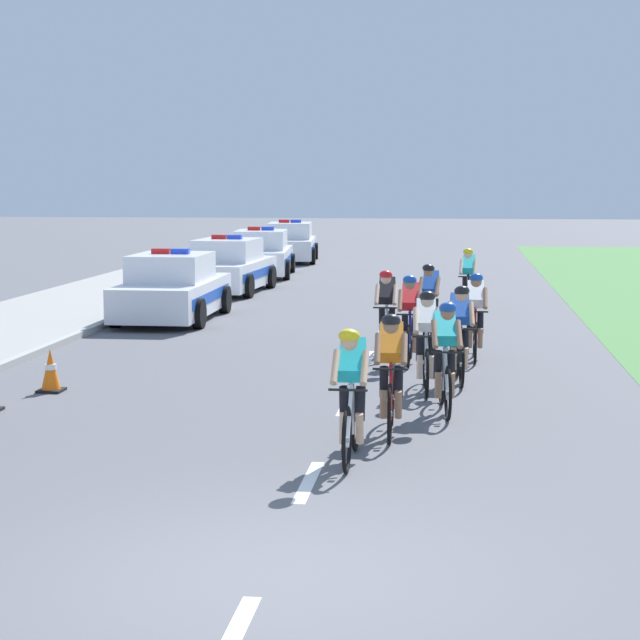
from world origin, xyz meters
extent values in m
plane|color=#56565B|center=(0.00, 0.00, 0.00)|extent=(160.00, 160.00, 0.00)
cube|color=gray|center=(-7.70, 14.00, 0.06)|extent=(3.82, 60.00, 0.12)
cube|color=#9E9E99|center=(-5.87, 14.00, 0.07)|extent=(0.16, 60.00, 0.13)
cube|color=white|center=(0.00, 2.81, 0.00)|extent=(0.14, 1.60, 0.01)
cube|color=white|center=(0.00, 6.81, 0.00)|extent=(0.14, 1.60, 0.01)
cube|color=white|center=(0.00, 10.81, 0.00)|extent=(0.14, 1.60, 0.01)
cube|color=white|center=(0.00, 14.81, 0.00)|extent=(0.14, 1.60, 0.01)
torus|color=black|center=(0.36, 3.21, 0.36)|extent=(0.05, 0.72, 0.72)
cylinder|color=#99999E|center=(0.36, 3.21, 0.36)|extent=(0.06, 0.06, 0.06)
torus|color=black|center=(0.36, 4.21, 0.36)|extent=(0.05, 0.72, 0.72)
cylinder|color=#99999E|center=(0.36, 4.21, 0.36)|extent=(0.06, 0.06, 0.06)
cylinder|color=white|center=(0.36, 3.66, 0.90)|extent=(0.04, 0.55, 0.04)
cylinder|color=white|center=(0.36, 3.48, 0.58)|extent=(0.04, 0.48, 0.63)
cylinder|color=white|center=(0.36, 3.86, 0.60)|extent=(0.04, 0.04, 0.65)
cylinder|color=black|center=(0.36, 3.31, 0.88)|extent=(0.42, 0.03, 0.03)
cube|color=black|center=(0.36, 3.86, 0.94)|extent=(0.10, 0.22, 0.05)
cube|color=#19B2B7|center=(0.36, 3.73, 1.14)|extent=(0.28, 0.55, 0.46)
cube|color=black|center=(0.36, 3.85, 0.98)|extent=(0.28, 0.20, 0.18)
cylinder|color=black|center=(0.45, 3.80, 0.64)|extent=(0.11, 0.22, 0.40)
cylinder|color=tan|center=(0.45, 3.72, 0.37)|extent=(0.09, 0.15, 0.36)
cylinder|color=black|center=(0.27, 3.80, 0.64)|extent=(0.11, 0.17, 0.40)
cylinder|color=tan|center=(0.27, 3.72, 0.37)|extent=(0.09, 0.12, 0.36)
cylinder|color=tan|center=(0.52, 3.52, 1.09)|extent=(0.08, 0.40, 0.35)
cylinder|color=tan|center=(0.20, 3.52, 1.09)|extent=(0.08, 0.40, 0.35)
sphere|color=tan|center=(0.36, 3.43, 1.38)|extent=(0.19, 0.19, 0.19)
ellipsoid|color=yellow|center=(0.36, 3.42, 1.45)|extent=(0.23, 0.32, 0.24)
torus|color=black|center=(0.73, 4.56, 0.36)|extent=(0.07, 0.73, 0.72)
cylinder|color=#99999E|center=(0.73, 4.56, 0.36)|extent=(0.06, 0.06, 0.06)
torus|color=black|center=(0.70, 5.56, 0.36)|extent=(0.07, 0.73, 0.72)
cylinder|color=#99999E|center=(0.70, 5.56, 0.36)|extent=(0.06, 0.06, 0.06)
cylinder|color=#B21919|center=(0.72, 5.01, 0.90)|extent=(0.05, 0.55, 0.04)
cylinder|color=#B21919|center=(0.72, 4.84, 0.58)|extent=(0.06, 0.48, 0.63)
cylinder|color=#B21919|center=(0.71, 5.21, 0.60)|extent=(0.04, 0.04, 0.65)
cylinder|color=black|center=(0.73, 4.66, 0.88)|extent=(0.42, 0.04, 0.03)
cube|color=black|center=(0.71, 5.21, 0.94)|extent=(0.11, 0.22, 0.05)
cube|color=orange|center=(0.72, 5.09, 1.14)|extent=(0.30, 0.55, 0.47)
cube|color=black|center=(0.71, 5.20, 0.98)|extent=(0.29, 0.21, 0.18)
cylinder|color=black|center=(0.80, 5.16, 0.64)|extent=(0.12, 0.23, 0.40)
cylinder|color=#9E7051|center=(0.81, 5.08, 0.37)|extent=(0.09, 0.16, 0.36)
cylinder|color=black|center=(0.62, 5.15, 0.64)|extent=(0.12, 0.17, 0.40)
cylinder|color=#9E7051|center=(0.63, 5.07, 0.37)|extent=(0.09, 0.13, 0.36)
cylinder|color=#9E7051|center=(0.88, 4.88, 1.09)|extent=(0.09, 0.40, 0.35)
cylinder|color=#9E7051|center=(0.56, 4.87, 1.09)|extent=(0.09, 0.40, 0.35)
sphere|color=#9E7051|center=(0.73, 4.79, 1.38)|extent=(0.19, 0.19, 0.19)
ellipsoid|color=black|center=(0.73, 4.78, 1.45)|extent=(0.24, 0.32, 0.24)
torus|color=black|center=(1.41, 5.93, 0.36)|extent=(0.11, 0.72, 0.72)
cylinder|color=#99999E|center=(1.41, 5.93, 0.36)|extent=(0.07, 0.07, 0.06)
torus|color=black|center=(1.31, 6.92, 0.36)|extent=(0.11, 0.72, 0.72)
cylinder|color=#99999E|center=(1.31, 6.92, 0.36)|extent=(0.07, 0.07, 0.06)
cylinder|color=silver|center=(1.36, 6.37, 0.90)|extent=(0.09, 0.55, 0.04)
cylinder|color=silver|center=(1.38, 6.20, 0.58)|extent=(0.09, 0.48, 0.63)
cylinder|color=silver|center=(1.34, 6.57, 0.60)|extent=(0.04, 0.04, 0.65)
cylinder|color=black|center=(1.40, 6.03, 0.88)|extent=(0.42, 0.07, 0.03)
cube|color=black|center=(1.34, 6.57, 0.94)|extent=(0.12, 0.23, 0.05)
cube|color=#19B2B7|center=(1.36, 6.45, 1.14)|extent=(0.33, 0.58, 0.44)
cube|color=black|center=(1.34, 6.56, 0.98)|extent=(0.30, 0.23, 0.18)
cylinder|color=black|center=(1.44, 6.52, 0.64)|extent=(0.13, 0.23, 0.40)
cylinder|color=#9E7051|center=(1.45, 6.44, 0.37)|extent=(0.10, 0.16, 0.36)
cylinder|color=black|center=(1.26, 6.50, 0.64)|extent=(0.13, 0.18, 0.40)
cylinder|color=#9E7051|center=(1.27, 6.42, 0.37)|extent=(0.10, 0.13, 0.36)
cylinder|color=#9E7051|center=(1.54, 6.25, 1.09)|extent=(0.11, 0.41, 0.35)
cylinder|color=#9E7051|center=(1.22, 6.22, 1.09)|extent=(0.11, 0.41, 0.35)
sphere|color=#9E7051|center=(1.38, 6.15, 1.38)|extent=(0.19, 0.19, 0.19)
ellipsoid|color=blue|center=(1.39, 6.14, 1.45)|extent=(0.26, 0.33, 0.24)
torus|color=black|center=(1.10, 7.34, 0.36)|extent=(0.08, 0.73, 0.72)
cylinder|color=#99999E|center=(1.10, 7.34, 0.36)|extent=(0.06, 0.06, 0.06)
torus|color=black|center=(1.04, 8.33, 0.36)|extent=(0.08, 0.73, 0.72)
cylinder|color=#99999E|center=(1.04, 8.33, 0.36)|extent=(0.06, 0.06, 0.06)
cylinder|color=silver|center=(1.07, 7.78, 0.90)|extent=(0.07, 0.55, 0.04)
cylinder|color=silver|center=(1.08, 7.61, 0.58)|extent=(0.07, 0.48, 0.63)
cylinder|color=silver|center=(1.06, 7.98, 0.60)|extent=(0.04, 0.04, 0.65)
cylinder|color=black|center=(1.09, 7.44, 0.88)|extent=(0.42, 0.05, 0.03)
cube|color=black|center=(1.06, 7.98, 0.94)|extent=(0.11, 0.23, 0.05)
cube|color=white|center=(1.07, 7.86, 1.14)|extent=(0.31, 0.56, 0.46)
cube|color=black|center=(1.06, 7.97, 0.98)|extent=(0.29, 0.22, 0.18)
cylinder|color=black|center=(1.15, 7.93, 0.64)|extent=(0.12, 0.23, 0.40)
cylinder|color=beige|center=(1.16, 7.85, 0.37)|extent=(0.10, 0.16, 0.36)
cylinder|color=black|center=(0.97, 7.92, 0.64)|extent=(0.12, 0.17, 0.40)
cylinder|color=beige|center=(0.98, 7.84, 0.37)|extent=(0.10, 0.13, 0.36)
cylinder|color=beige|center=(1.24, 7.65, 1.09)|extent=(0.10, 0.40, 0.35)
cylinder|color=beige|center=(0.92, 7.64, 1.09)|extent=(0.10, 0.40, 0.35)
sphere|color=beige|center=(1.08, 7.56, 1.38)|extent=(0.19, 0.19, 0.19)
ellipsoid|color=black|center=(1.08, 7.55, 1.45)|extent=(0.25, 0.33, 0.24)
torus|color=black|center=(1.59, 8.18, 0.36)|extent=(0.09, 0.73, 0.72)
cylinder|color=#99999E|center=(1.59, 8.18, 0.36)|extent=(0.06, 0.06, 0.06)
torus|color=black|center=(1.53, 9.17, 0.36)|extent=(0.09, 0.73, 0.72)
cylinder|color=#99999E|center=(1.53, 9.17, 0.36)|extent=(0.06, 0.06, 0.06)
cylinder|color=black|center=(1.56, 8.63, 0.90)|extent=(0.07, 0.55, 0.04)
cylinder|color=black|center=(1.58, 8.45, 0.58)|extent=(0.07, 0.48, 0.63)
cylinder|color=black|center=(1.55, 8.83, 0.60)|extent=(0.04, 0.04, 0.65)
cylinder|color=black|center=(1.59, 8.28, 0.88)|extent=(0.42, 0.05, 0.03)
cube|color=black|center=(1.55, 8.83, 0.94)|extent=(0.11, 0.23, 0.05)
cube|color=blue|center=(1.56, 8.70, 1.14)|extent=(0.31, 0.56, 0.47)
cube|color=black|center=(1.55, 8.82, 0.98)|extent=(0.29, 0.22, 0.18)
cylinder|color=black|center=(1.65, 8.77, 0.64)|extent=(0.12, 0.23, 0.40)
cylinder|color=tan|center=(1.65, 8.69, 0.37)|extent=(0.10, 0.16, 0.36)
cylinder|color=black|center=(1.47, 8.76, 0.64)|extent=(0.12, 0.18, 0.40)
cylinder|color=tan|center=(1.47, 8.68, 0.37)|extent=(0.10, 0.13, 0.36)
cylinder|color=tan|center=(1.73, 8.50, 1.09)|extent=(0.10, 0.41, 0.35)
cylinder|color=tan|center=(1.41, 8.48, 1.09)|extent=(0.10, 0.41, 0.35)
sphere|color=tan|center=(1.58, 8.40, 1.38)|extent=(0.19, 0.19, 0.19)
ellipsoid|color=black|center=(1.58, 8.39, 1.45)|extent=(0.25, 0.33, 0.24)
torus|color=black|center=(0.73, 9.90, 0.36)|extent=(0.04, 0.72, 0.72)
cylinder|color=#99999E|center=(0.73, 9.90, 0.36)|extent=(0.06, 0.06, 0.06)
torus|color=black|center=(0.73, 10.90, 0.36)|extent=(0.04, 0.72, 0.72)
cylinder|color=#99999E|center=(0.73, 10.90, 0.36)|extent=(0.06, 0.06, 0.06)
cylinder|color=#1E1E99|center=(0.73, 10.35, 0.90)|extent=(0.04, 0.55, 0.04)
cylinder|color=#1E1E99|center=(0.73, 10.18, 0.58)|extent=(0.04, 0.48, 0.63)
cylinder|color=#1E1E99|center=(0.73, 10.55, 0.60)|extent=(0.04, 0.04, 0.65)
cylinder|color=black|center=(0.73, 10.00, 0.88)|extent=(0.42, 0.03, 0.03)
cube|color=black|center=(0.73, 10.55, 0.94)|extent=(0.10, 0.22, 0.05)
cube|color=red|center=(0.73, 10.43, 1.14)|extent=(0.28, 0.55, 0.45)
cube|color=black|center=(0.73, 10.54, 0.98)|extent=(0.28, 0.20, 0.18)
cylinder|color=black|center=(0.82, 10.49, 0.64)|extent=(0.11, 0.22, 0.40)
cylinder|color=#9E7051|center=(0.82, 10.41, 0.37)|extent=(0.09, 0.15, 0.36)
cylinder|color=black|center=(0.64, 10.49, 0.64)|extent=(0.11, 0.17, 0.40)
cylinder|color=#9E7051|center=(0.64, 10.41, 0.37)|extent=(0.09, 0.12, 0.36)
cylinder|color=#9E7051|center=(0.89, 10.21, 1.09)|extent=(0.08, 0.40, 0.35)
cylinder|color=#9E7051|center=(0.57, 10.21, 1.09)|extent=(0.08, 0.40, 0.35)
sphere|color=#9E7051|center=(0.73, 10.13, 1.38)|extent=(0.19, 0.19, 0.19)
ellipsoid|color=blue|center=(0.73, 10.12, 1.45)|extent=(0.23, 0.31, 0.24)
torus|color=black|center=(0.27, 10.83, 0.36)|extent=(0.05, 0.72, 0.72)
cylinder|color=#99999E|center=(0.27, 10.83, 0.36)|extent=(0.06, 0.06, 0.06)
torus|color=black|center=(0.28, 11.83, 0.36)|extent=(0.05, 0.72, 0.72)
cylinder|color=#99999E|center=(0.28, 11.83, 0.36)|extent=(0.06, 0.06, 0.06)
cylinder|color=white|center=(0.27, 11.28, 0.90)|extent=(0.04, 0.55, 0.04)
cylinder|color=white|center=(0.27, 11.11, 0.58)|extent=(0.04, 0.48, 0.63)
cylinder|color=white|center=(0.27, 11.48, 0.60)|extent=(0.04, 0.04, 0.65)
cylinder|color=black|center=(0.27, 10.93, 0.88)|extent=(0.42, 0.03, 0.03)
cube|color=black|center=(0.27, 11.48, 0.94)|extent=(0.10, 0.22, 0.05)
cube|color=black|center=(0.27, 11.36, 1.14)|extent=(0.28, 0.54, 0.47)
cube|color=black|center=(0.27, 11.47, 0.98)|extent=(0.28, 0.20, 0.18)
cylinder|color=black|center=(0.36, 11.42, 0.64)|extent=(0.11, 0.22, 0.40)
cylinder|color=beige|center=(0.36, 11.34, 0.37)|extent=(0.09, 0.15, 0.36)
cylinder|color=black|center=(0.18, 11.42, 0.64)|extent=(0.11, 0.17, 0.40)
cylinder|color=beige|center=(0.18, 11.34, 0.37)|extent=(0.09, 0.12, 0.36)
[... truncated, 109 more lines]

